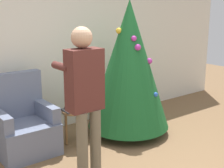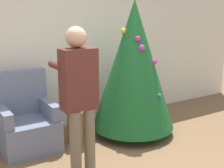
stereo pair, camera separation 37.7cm
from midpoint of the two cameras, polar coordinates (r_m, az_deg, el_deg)
wall_back at (r=4.73m, az=-15.30°, el=7.21°), size 8.00×0.06×2.70m
christmas_tree at (r=4.52m, az=0.72°, el=3.51°), size 1.21×1.21×1.97m
armchair at (r=4.31m, az=-18.42°, el=-7.45°), size 0.73×0.71×1.03m
person_standing at (r=3.25m, az=-8.29°, el=-1.69°), size 0.40×0.57×1.67m
side_stool at (r=4.32m, az=-9.40°, el=-6.03°), size 0.34×0.34×0.50m
laptop at (r=4.28m, az=-9.46°, el=-4.62°), size 0.31×0.22×0.02m
book at (r=4.27m, az=-9.47°, el=-4.34°), size 0.22×0.15×0.02m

